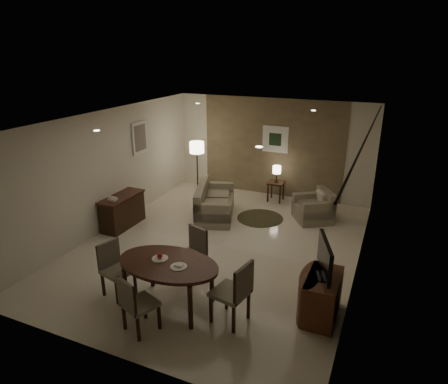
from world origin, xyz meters
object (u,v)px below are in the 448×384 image
at_px(armchair, 313,206).
at_px(sofa, 215,201).
at_px(console_desk, 123,211).
at_px(chair_far, 190,256).
at_px(floor_lamp, 197,170).
at_px(chair_left, 118,270).
at_px(tv_cabinet, 322,297).
at_px(chair_near, 140,303).
at_px(chair_right, 230,292).
at_px(side_table, 276,191).
at_px(dining_table, 169,284).

bearing_deg(armchair, sofa, -106.20).
xyz_separation_m(console_desk, chair_far, (2.52, -1.40, 0.11)).
distance_m(console_desk, floor_lamp, 2.61).
xyz_separation_m(chair_left, armchair, (2.35, 4.41, -0.09)).
relative_size(console_desk, chair_left, 1.29).
xyz_separation_m(tv_cabinet, chair_far, (-2.37, 0.10, 0.13)).
relative_size(chair_near, chair_right, 0.89).
relative_size(tv_cabinet, floor_lamp, 0.58).
distance_m(chair_far, floor_lamp, 4.31).
relative_size(chair_left, sofa, 0.55).
distance_m(chair_right, floor_lamp, 5.51).
distance_m(chair_near, chair_right, 1.33).
distance_m(chair_right, armchair, 4.31).
xyz_separation_m(chair_right, floor_lamp, (-2.94, 4.66, 0.26)).
bearing_deg(floor_lamp, tv_cabinet, -43.48).
relative_size(tv_cabinet, sofa, 0.53).
distance_m(chair_near, armchair, 5.22).
distance_m(tv_cabinet, sofa, 4.30).
xyz_separation_m(chair_far, armchair, (1.48, 3.52, -0.11)).
bearing_deg(side_table, chair_left, -102.27).
height_order(dining_table, side_table, dining_table).
distance_m(dining_table, sofa, 3.72).
xyz_separation_m(chair_right, side_table, (-0.83, 5.18, -0.25)).
height_order(chair_right, sofa, chair_right).
bearing_deg(chair_far, chair_left, -115.25).
distance_m(chair_right, sofa, 4.06).
bearing_deg(console_desk, chair_near, -48.99).
height_order(chair_left, chair_right, chair_right).
relative_size(console_desk, side_table, 2.23).
distance_m(tv_cabinet, floor_lamp, 5.81).
distance_m(tv_cabinet, chair_far, 2.38).
bearing_deg(side_table, chair_near, -92.82).
height_order(console_desk, chair_far, chair_far).
distance_m(chair_near, chair_far, 1.49).
bearing_deg(tv_cabinet, sofa, 137.49).
distance_m(chair_far, sofa, 2.92).
xyz_separation_m(console_desk, chair_left, (1.64, -2.29, 0.09)).
bearing_deg(tv_cabinet, chair_near, -149.85).
xyz_separation_m(chair_left, chair_right, (1.98, 0.12, 0.05)).
bearing_deg(armchair, console_desk, -95.64).
height_order(chair_far, floor_lamp, floor_lamp).
xyz_separation_m(chair_far, chair_right, (1.11, -0.77, 0.04)).
relative_size(chair_near, side_table, 1.70).
bearing_deg(chair_far, dining_table, -66.17).
bearing_deg(dining_table, tv_cabinet, 17.13).
xyz_separation_m(tv_cabinet, chair_left, (-3.25, -0.79, 0.12)).
relative_size(chair_near, sofa, 0.54).
relative_size(chair_left, chair_right, 0.90).
xyz_separation_m(tv_cabinet, side_table, (-2.09, 4.51, -0.08)).
height_order(console_desk, floor_lamp, floor_lamp).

